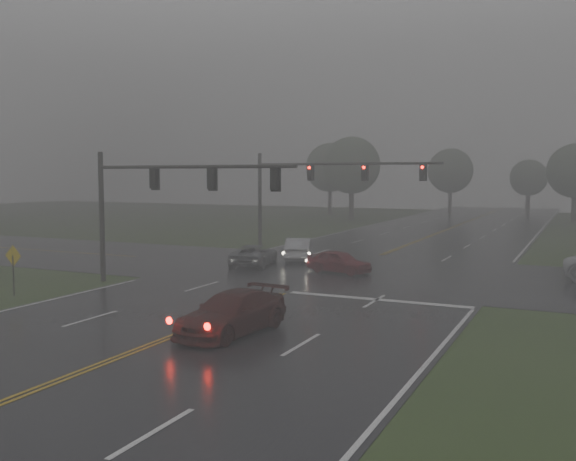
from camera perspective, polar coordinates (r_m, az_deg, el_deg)
The scene contains 16 objects.
ground at distance 19.18m, azimuth -19.23°, elevation -12.36°, with size 180.00×180.00×0.00m, color #2D421C.
main_road at distance 35.90m, azimuth 3.69°, elevation -4.03°, with size 18.00×160.00×0.02m, color black.
cross_street at distance 37.75m, azimuth 4.80°, elevation -3.59°, with size 120.00×14.00×0.02m, color black.
stop_bar at distance 29.23m, azimuth 7.92°, elevation -6.15°, with size 8.50×0.50×0.01m, color silver.
sedan_maroon at distance 23.09m, azimuth -4.99°, elevation -9.13°, with size 2.05×5.03×1.46m, color #3C0D0B.
sedan_red at distance 36.87m, azimuth 4.56°, elevation -3.79°, with size 1.54×3.84×1.31m, color maroon.
sedan_silver at distance 42.04m, azimuth 0.99°, elevation -2.69°, with size 1.57×4.49×1.48m, color #B3B5BB.
car_grey at distance 39.78m, azimuth -3.03°, elevation -3.14°, with size 2.15×4.65×1.29m, color #525459.
signal_gantry_near at distance 32.84m, azimuth -11.74°, elevation 3.37°, with size 11.38×0.30×6.81m.
signal_gantry_far at distance 47.99m, azimuth 2.25°, elevation 4.42°, with size 14.26×0.37×7.26m.
sign_diamond_west at distance 32.33m, azimuth -23.23°, elevation -2.57°, with size 0.99×0.08×2.37m.
tree_nw_a at distance 78.83m, azimuth 5.68°, elevation 5.78°, with size 6.96×6.96×10.23m.
tree_ne_a at distance 80.77m, azimuth 24.16°, elevation 4.86°, with size 6.25×6.25×9.19m.
tree_n_mid at distance 94.13m, azimuth 14.25°, elevation 5.16°, with size 6.35×6.35×9.32m.
tree_nw_b at distance 89.69m, azimuth 3.75°, elevation 5.60°, with size 6.80×6.80×9.99m.
tree_n_far at distance 99.75m, azimuth 20.60°, elevation 4.41°, with size 5.32×5.32×7.82m.
Camera 1 is at (12.91, -13.03, 5.64)m, focal length 40.00 mm.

